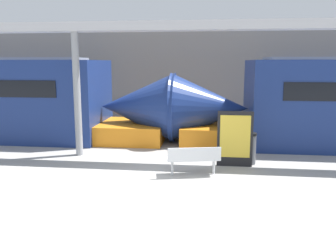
{
  "coord_description": "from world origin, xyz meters",
  "views": [
    {
      "loc": [
        1.09,
        -7.08,
        3.02
      ],
      "look_at": [
        -0.05,
        2.88,
        1.4
      ],
      "focal_mm": 35.0,
      "sensor_mm": 36.0,
      "label": 1
    }
  ],
  "objects_px": {
    "poster_board": "(235,139)",
    "support_column_near": "(77,95)",
    "trash_bin": "(248,148)",
    "bench_near": "(194,158)"
  },
  "relations": [
    {
      "from": "poster_board",
      "to": "support_column_near",
      "type": "distance_m",
      "value": 5.14
    },
    {
      "from": "trash_bin",
      "to": "support_column_near",
      "type": "relative_size",
      "value": 0.24
    },
    {
      "from": "poster_board",
      "to": "support_column_near",
      "type": "height_order",
      "value": "support_column_near"
    },
    {
      "from": "support_column_near",
      "to": "trash_bin",
      "type": "bearing_deg",
      "value": -3.33
    },
    {
      "from": "bench_near",
      "to": "trash_bin",
      "type": "relative_size",
      "value": 1.58
    },
    {
      "from": "poster_board",
      "to": "support_column_near",
      "type": "bearing_deg",
      "value": 172.68
    },
    {
      "from": "trash_bin",
      "to": "poster_board",
      "type": "xyz_separation_m",
      "value": [
        -0.44,
        -0.32,
        0.35
      ]
    },
    {
      "from": "bench_near",
      "to": "trash_bin",
      "type": "height_order",
      "value": "trash_bin"
    },
    {
      "from": "support_column_near",
      "to": "poster_board",
      "type": "bearing_deg",
      "value": -7.32
    },
    {
      "from": "trash_bin",
      "to": "poster_board",
      "type": "relative_size",
      "value": 0.57
    }
  ]
}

